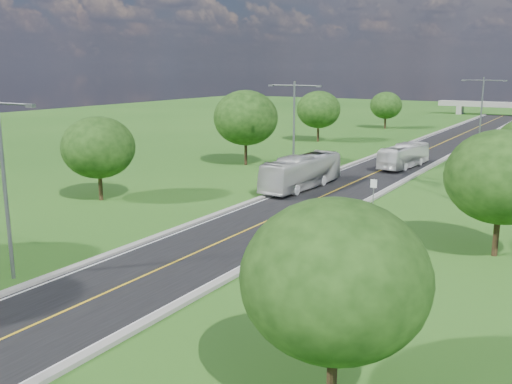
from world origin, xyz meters
TOP-DOWN VIEW (x-y plane):
  - ground at (0.00, 60.00)m, footprint 260.00×260.00m
  - road at (0.00, 66.00)m, footprint 8.00×150.00m
  - curb_left at (-4.25, 66.00)m, footprint 0.50×150.00m
  - curb_right at (4.25, 66.00)m, footprint 0.50×150.00m
  - speed_limit_sign at (5.20, 37.98)m, footprint 0.55×0.09m
  - overpass at (0.00, 140.00)m, footprint 30.00×3.00m
  - streetlight_near_left at (-6.00, 12.00)m, footprint 5.90×0.25m
  - streetlight_mid_left at (-6.00, 45.00)m, footprint 5.90×0.25m
  - streetlight_far_right at (6.00, 78.00)m, footprint 5.90×0.25m
  - tree_lb at (-16.00, 28.00)m, footprint 6.30×6.30m
  - tree_lc at (-15.00, 50.00)m, footprint 7.56×7.56m
  - tree_ld at (-17.00, 74.00)m, footprint 6.72×6.72m
  - tree_le at (-14.50, 98.00)m, footprint 5.88×5.88m
  - tree_ra at (14.00, 10.00)m, footprint 6.30×6.30m
  - tree_rb at (16.00, 30.00)m, footprint 6.72×6.72m
  - bus_outbound at (1.60, 57.75)m, footprint 3.26×9.84m
  - bus_inbound at (-3.20, 41.40)m, footprint 3.21×11.43m

SIDE VIEW (x-z plane):
  - ground at x=0.00m, z-range 0.00..0.00m
  - road at x=0.00m, z-range 0.00..0.06m
  - curb_left at x=-4.25m, z-range 0.00..0.22m
  - curb_right at x=4.25m, z-range 0.00..0.22m
  - bus_outbound at x=1.60m, z-range 0.06..2.75m
  - speed_limit_sign at x=5.20m, z-range 0.40..2.80m
  - bus_inbound at x=-3.20m, z-range 0.06..3.21m
  - overpass at x=0.00m, z-range 0.81..4.01m
  - tree_le at x=-14.50m, z-range 0.91..7.75m
  - tree_lb at x=-16.00m, z-range 0.98..8.31m
  - tree_ra at x=14.00m, z-range 0.98..8.31m
  - tree_ld at x=-17.00m, z-range 1.05..8.86m
  - tree_rb at x=16.00m, z-range 1.05..8.86m
  - tree_lc at x=-15.00m, z-range 1.18..9.97m
  - streetlight_near_left at x=-6.00m, z-range 0.94..10.94m
  - streetlight_mid_left at x=-6.00m, z-range 0.94..10.94m
  - streetlight_far_right at x=6.00m, z-range 0.94..10.94m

